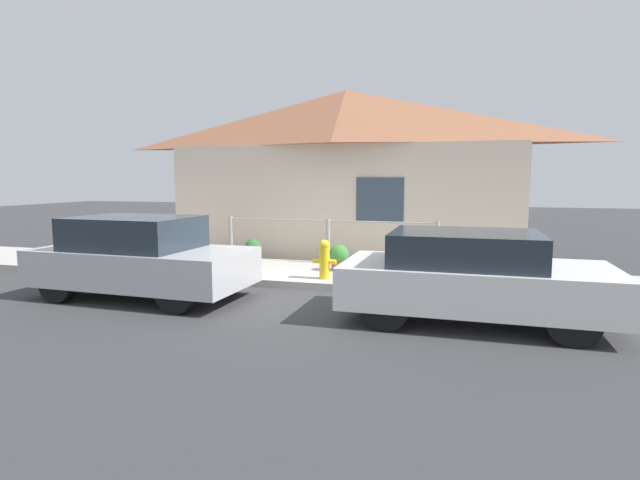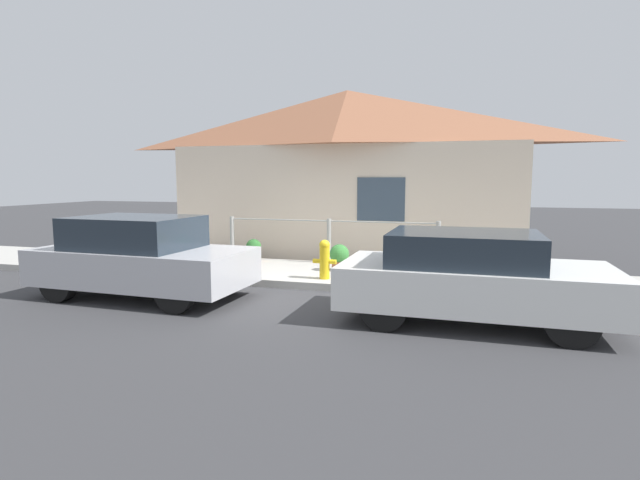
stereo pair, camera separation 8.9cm
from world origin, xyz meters
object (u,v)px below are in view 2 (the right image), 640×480
object	(u,v)px
potted_plant_near_hydrant	(339,257)
car_left	(141,257)
car_right	(471,276)
fire_hydrant	(325,258)
potted_plant_by_fence	(254,250)

from	to	relation	value
potted_plant_near_hydrant	car_left	bearing A→B (deg)	-137.40
car_right	potted_plant_near_hydrant	xyz separation A→B (m)	(-2.58, 2.63, -0.23)
fire_hydrant	potted_plant_by_fence	distance (m)	2.57
fire_hydrant	potted_plant_near_hydrant	bearing A→B (deg)	85.91
potted_plant_near_hydrant	fire_hydrant	bearing A→B (deg)	-94.09
car_right	potted_plant_by_fence	bearing A→B (deg)	146.82
fire_hydrant	potted_plant_near_hydrant	size ratio (longest dim) A/B	1.36
car_left	potted_plant_near_hydrant	size ratio (longest dim) A/B	6.77
car_left	car_right	distance (m)	5.44
car_left	fire_hydrant	size ratio (longest dim) A/B	4.97
car_left	fire_hydrant	world-z (taller)	car_left
fire_hydrant	car_left	bearing A→B (deg)	-148.27
potted_plant_near_hydrant	car_right	bearing A→B (deg)	-45.54
potted_plant_near_hydrant	potted_plant_by_fence	size ratio (longest dim) A/B	1.06
car_right	fire_hydrant	world-z (taller)	car_right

